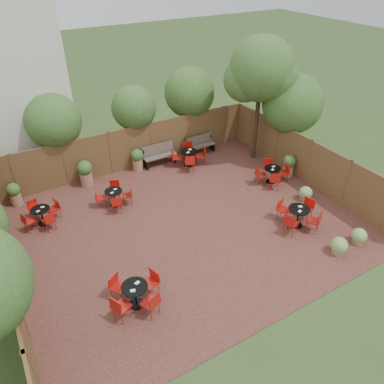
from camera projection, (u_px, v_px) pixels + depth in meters
ground at (186, 225)px, 13.89m from camera, size 80.00×80.00×0.00m
courtyard_paving at (186, 224)px, 13.89m from camera, size 12.00×10.00×0.02m
fence_back at (132, 148)px, 16.92m from camera, size 12.00×0.08×2.00m
fence_left at (7, 263)px, 10.82m from camera, size 0.08×10.00×2.00m
fence_right at (308, 162)px, 15.85m from camera, size 0.08×10.00×2.00m
overhang_foliage at (125, 141)px, 13.60m from camera, size 16.01×10.88×2.72m
courtyard_tree at (261, 73)px, 15.93m from camera, size 2.90×2.82×5.67m
park_bench_left at (159, 154)px, 17.41m from camera, size 1.59×0.54×0.97m
park_bench_right at (200, 144)px, 18.37m from camera, size 1.45×0.49×0.89m
bistro_tables at (187, 203)px, 14.30m from camera, size 10.68×7.87×0.88m
planters at (133, 171)px, 15.99m from camera, size 11.41×4.47×1.17m
low_shrubs at (333, 224)px, 13.44m from camera, size 1.87×3.44×0.61m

